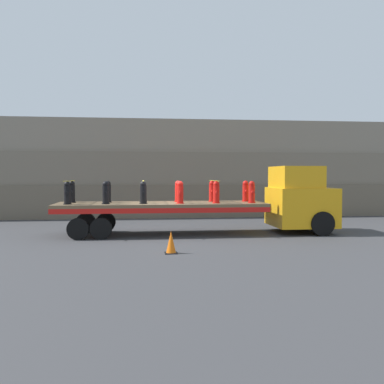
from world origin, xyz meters
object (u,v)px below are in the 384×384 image
Objects in this scene: fire_hydrant_black_near_2 at (143,193)px; fire_hydrant_red_far_5 at (245,191)px; truck_cab at (302,200)px; fire_hydrant_red_far_3 at (178,192)px; fire_hydrant_black_near_1 at (106,193)px; fire_hydrant_black_far_1 at (108,192)px; traffic_cone at (171,242)px; fire_hydrant_red_far_4 at (212,191)px; fire_hydrant_red_near_5 at (252,192)px; fire_hydrant_black_far_2 at (143,192)px; flatbed_trailer at (147,209)px; fire_hydrant_black_near_0 at (67,193)px; fire_hydrant_red_near_3 at (180,193)px; fire_hydrant_red_near_4 at (216,192)px; fire_hydrant_black_far_0 at (72,192)px.

fire_hydrant_black_near_2 is 1.00× the size of fire_hydrant_red_far_5.
truck_cab reaches higher than fire_hydrant_red_far_3.
fire_hydrant_black_near_1 is 1.00× the size of fire_hydrant_black_far_1.
truck_cab reaches higher than fire_hydrant_black_near_1.
fire_hydrant_black_near_2 reaches higher than traffic_cone.
fire_hydrant_red_far_4 is 1.85m from fire_hydrant_red_near_5.
fire_hydrant_black_near_2 is 1.85m from fire_hydrant_red_far_3.
fire_hydrant_black_far_2 and fire_hydrant_red_near_5 have the same top height.
fire_hydrant_red_far_3 reaches higher than flatbed_trailer.
fire_hydrant_black_far_1 is (1.50, 1.08, 0.00)m from fire_hydrant_black_near_0.
fire_hydrant_red_near_5 is (4.51, 0.00, 0.00)m from fire_hydrant_black_near_2.
traffic_cone is (-3.64, -3.89, -1.43)m from fire_hydrant_red_near_5.
truck_cab reaches higher than fire_hydrant_black_near_0.
fire_hydrant_red_near_3 is (-5.40, -0.54, 0.36)m from truck_cab.
truck_cab is 3.12× the size of fire_hydrant_red_far_5.
fire_hydrant_black_far_2 is at bearing 90.00° from fire_hydrant_black_near_2.
fire_hydrant_red_near_3 is at bearing 180.00° from fire_hydrant_red_near_4.
fire_hydrant_red_near_4 and fire_hydrant_red_far_5 have the same top height.
fire_hydrant_red_far_5 is at bearing 35.81° from fire_hydrant_red_near_4.
fire_hydrant_black_far_2 is 1.00× the size of fire_hydrant_red_near_5.
flatbed_trailer is 9.45× the size of fire_hydrant_red_near_4.
fire_hydrant_black_far_0 is 6.01m from fire_hydrant_red_far_4.
fire_hydrant_black_near_0 is at bearing -170.22° from flatbed_trailer.
fire_hydrant_red_far_5 reaches higher than traffic_cone.
flatbed_trailer is at bearing 18.26° from fire_hydrant_black_near_1.
fire_hydrant_black_near_2 and fire_hydrant_red_near_5 have the same top height.
fire_hydrant_black_far_0 is 7.51m from fire_hydrant_red_far_5.
fire_hydrant_black_near_0 and fire_hydrant_black_far_2 have the same top height.
fire_hydrant_black_far_0 reaches higher than flatbed_trailer.
fire_hydrant_red_near_5 is (7.51, -1.08, 0.00)m from fire_hydrant_black_far_0.
fire_hydrant_red_far_3 is 1.00× the size of fire_hydrant_red_far_5.
fire_hydrant_red_near_3 is at bearing -160.17° from fire_hydrant_red_far_5.
fire_hydrant_black_near_0 is at bearing -160.17° from fire_hydrant_black_far_2.
fire_hydrant_black_near_1 is 1.00× the size of fire_hydrant_black_near_2.
fire_hydrant_red_near_3 is (1.36, -0.54, 0.71)m from flatbed_trailer.
fire_hydrant_black_near_2 is 1.29× the size of traffic_cone.
truck_cab is at bearing 0.00° from flatbed_trailer.
fire_hydrant_black_far_0 is at bearing 180.00° from fire_hydrant_red_far_4.
fire_hydrant_red_near_5 is at bearing 0.00° from fire_hydrant_black_near_1.
fire_hydrant_black_far_2 is 1.50m from fire_hydrant_red_far_3.
traffic_cone is at bearing -80.18° from fire_hydrant_black_far_2.
fire_hydrant_red_far_3 is at bearing 19.83° from fire_hydrant_black_near_1.
fire_hydrant_red_far_5 is (7.51, 0.00, 0.00)m from fire_hydrant_black_far_0.
fire_hydrant_red_far_4 is at bearing 0.00° from fire_hydrant_black_far_1.
fire_hydrant_red_far_3 is at bearing 90.00° from fire_hydrant_red_near_3.
fire_hydrant_black_far_1 is at bearing 180.00° from fire_hydrant_red_far_5.
truck_cab is 6.93m from fire_hydrant_black_far_2.
fire_hydrant_black_near_2 is 4.63m from fire_hydrant_red_far_5.
fire_hydrant_red_far_4 is at bearing 0.00° from fire_hydrant_black_far_2.
traffic_cone is (3.87, -4.98, -1.43)m from fire_hydrant_black_far_0.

